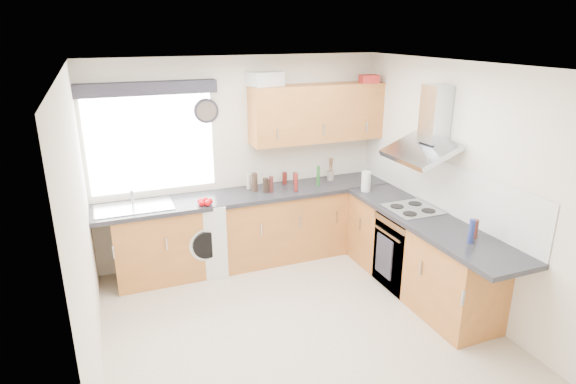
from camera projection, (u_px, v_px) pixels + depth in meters
name	position (u px, v px, depth m)	size (l,w,h in m)	color
ground_plane	(296.00, 325.00, 4.77)	(3.60, 3.60, 0.00)	beige
ceiling	(298.00, 66.00, 3.96)	(3.60, 3.60, 0.02)	white
wall_back	(241.00, 160.00, 5.95)	(3.60, 0.02, 2.50)	silver
wall_front	(417.00, 310.00, 2.78)	(3.60, 0.02, 2.50)	silver
wall_left	(84.00, 238.00, 3.73)	(0.02, 3.60, 2.50)	silver
wall_right	(457.00, 185.00, 5.00)	(0.02, 3.60, 2.50)	silver
window	(152.00, 144.00, 5.47)	(1.40, 0.02, 1.10)	silver
window_blind	(147.00, 88.00, 5.19)	(1.50, 0.18, 0.14)	#222129
splashback	(437.00, 183.00, 5.28)	(0.01, 3.00, 0.54)	white
base_cab_back	(242.00, 231.00, 5.92)	(3.00, 0.58, 0.86)	#9B5B28
base_cab_corner	(356.00, 213.00, 6.47)	(0.60, 0.60, 0.86)	#9B5B28
base_cab_right	(418.00, 255.00, 5.29)	(0.58, 2.10, 0.86)	#9B5B28
worktop_back	(249.00, 195.00, 5.80)	(3.60, 0.62, 0.05)	black
worktop_right	(429.00, 222.00, 5.01)	(0.62, 2.42, 0.05)	black
sink	(134.00, 204.00, 5.31)	(0.84, 0.46, 0.10)	#A9B1BA
oven	(409.00, 250.00, 5.42)	(0.56, 0.58, 0.85)	black
hob_plate	(412.00, 209.00, 5.26)	(0.52, 0.52, 0.01)	#A9B1BA
extractor_hood	(427.00, 132.00, 5.02)	(0.52, 0.78, 0.66)	#A9B1BA
upper_cabinets	(317.00, 113.00, 5.95)	(1.70, 0.35, 0.70)	#9B5B28
washing_machine	(201.00, 235.00, 5.75)	(0.61, 0.59, 0.90)	silver
wall_clock	(207.00, 111.00, 5.56)	(0.29, 0.29, 0.04)	#222129
casserole	(265.00, 79.00, 5.66)	(0.39, 0.28, 0.16)	silver
storage_box	(369.00, 79.00, 5.96)	(0.22, 0.18, 0.10)	#AD241F
utensil_pot	(331.00, 176.00, 6.27)	(0.09, 0.09, 0.12)	gray
kitchen_roll	(366.00, 181.00, 5.83)	(0.11, 0.11, 0.25)	silver
tomato_cluster	(205.00, 202.00, 5.40)	(0.15, 0.15, 0.07)	red
jar_0	(296.00, 182.00, 5.83)	(0.05, 0.05, 0.23)	maroon
jar_1	(249.00, 182.00, 5.92)	(0.06, 0.06, 0.19)	#B4A99A
jar_2	(295.00, 178.00, 6.10)	(0.04, 0.04, 0.16)	#50231C
jar_3	(271.00, 184.00, 5.80)	(0.05, 0.05, 0.20)	#461B19
jar_4	(266.00, 185.00, 5.80)	(0.07, 0.07, 0.18)	black
jar_5	(254.00, 182.00, 5.83)	(0.07, 0.07, 0.23)	#37271F
jar_6	(267.00, 183.00, 6.00)	(0.05, 0.05, 0.10)	#403623
jar_7	(318.00, 176.00, 6.03)	(0.04, 0.04, 0.26)	#205B22
jar_8	(285.00, 178.00, 6.11)	(0.06, 0.06, 0.15)	#511511
bottle_0	(474.00, 229.00, 4.54)	(0.07, 0.07, 0.18)	#59271F
bottle_1	(471.00, 231.00, 4.42)	(0.05, 0.05, 0.23)	navy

